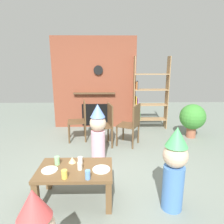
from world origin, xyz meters
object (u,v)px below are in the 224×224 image
(dining_chair_right, at_px, (132,123))
(potted_plant_tall, at_px, (192,118))
(paper_plate_rear, at_px, (50,170))
(dining_chair_middle, at_px, (106,123))
(paper_cup_far_right, at_px, (57,161))
(paper_cup_far_left, at_px, (88,175))
(child_in_pink, at_px, (174,167))
(birthday_cake_slice, at_px, (72,160))
(dining_chair_left, at_px, (81,118))
(paper_cup_near_right, at_px, (80,166))
(paper_plate_front, at_px, (101,169))
(coffee_table, at_px, (75,174))
(bookshelf, at_px, (148,97))
(child_by_the_chairs, at_px, (98,131))
(paper_cup_center, at_px, (80,161))
(paper_cup_near_left, at_px, (64,174))

(dining_chair_right, relative_size, potted_plant_tall, 1.12)
(paper_plate_rear, bearing_deg, dining_chair_middle, 69.31)
(dining_chair_middle, bearing_deg, paper_cup_far_right, 56.57)
(paper_cup_far_left, height_order, dining_chair_middle, dining_chair_middle)
(paper_cup_far_right, xyz_separation_m, child_in_pink, (1.44, -0.28, 0.05))
(birthday_cake_slice, xyz_separation_m, dining_chair_left, (-0.15, 1.93, 0.03))
(paper_cup_near_right, xyz_separation_m, paper_plate_front, (0.26, -0.01, -0.04))
(paper_cup_far_left, distance_m, dining_chair_middle, 1.99)
(paper_cup_near_right, height_order, paper_plate_front, paper_cup_near_right)
(paper_cup_far_right, bearing_deg, paper_plate_front, -14.21)
(coffee_table, height_order, child_in_pink, child_in_pink)
(birthday_cake_slice, xyz_separation_m, dining_chair_middle, (0.43, 1.59, 0.03))
(bookshelf, distance_m, paper_cup_far_left, 3.42)
(paper_cup_far_right, distance_m, dining_chair_right, 2.00)
(dining_chair_left, xyz_separation_m, dining_chair_right, (1.13, -0.35, 0.00))
(child_in_pink, xyz_separation_m, potted_plant_tall, (1.21, 2.37, -0.07))
(paper_cup_far_right, xyz_separation_m, dining_chair_right, (1.17, 1.63, 0.01))
(paper_cup_far_left, xyz_separation_m, child_by_the_chairs, (0.05, 1.31, 0.05))
(bookshelf, distance_m, birthday_cake_slice, 3.18)
(child_by_the_chairs, bearing_deg, child_in_pink, 49.68)
(paper_plate_front, bearing_deg, dining_chair_middle, 88.68)
(paper_cup_center, distance_m, dining_chair_left, 2.00)
(paper_cup_near_left, height_order, child_by_the_chairs, child_by_the_chairs)
(paper_cup_near_right, bearing_deg, dining_chair_middle, 80.25)
(bookshelf, relative_size, paper_cup_near_right, 19.97)
(bookshelf, xyz_separation_m, dining_chair_right, (-0.56, -1.17, -0.35))
(paper_cup_near_right, xyz_separation_m, paper_cup_far_right, (-0.31, 0.13, 0.01))
(bookshelf, xyz_separation_m, paper_cup_near_right, (-1.41, -2.94, -0.37))
(paper_cup_near_right, distance_m, potted_plant_tall, 3.22)
(paper_cup_near_left, bearing_deg, paper_plate_rear, 142.22)
(paper_cup_near_right, relative_size, paper_plate_rear, 0.48)
(coffee_table, distance_m, dining_chair_left, 2.10)
(paper_cup_far_right, bearing_deg, child_by_the_chairs, 63.59)
(coffee_table, relative_size, dining_chair_right, 1.04)
(paper_cup_center, height_order, dining_chair_right, dining_chair_right)
(paper_cup_center, bearing_deg, paper_plate_rear, -157.74)
(potted_plant_tall, bearing_deg, paper_cup_near_left, -135.87)
(coffee_table, xyz_separation_m, paper_cup_near_left, (-0.08, -0.22, 0.13))
(paper_cup_center, bearing_deg, dining_chair_right, 62.00)
(coffee_table, relative_size, dining_chair_middle, 1.04)
(paper_plate_rear, relative_size, birthday_cake_slice, 1.97)
(bookshelf, bearing_deg, paper_plate_front, -111.26)
(paper_plate_rear, relative_size, child_by_the_chairs, 0.19)
(bookshelf, height_order, dining_chair_middle, bookshelf)
(coffee_table, distance_m, potted_plant_tall, 3.25)
(paper_cup_far_left, height_order, birthday_cake_slice, paper_cup_far_left)
(dining_chair_right, height_order, potted_plant_tall, dining_chair_right)
(paper_plate_front, xyz_separation_m, child_by_the_chairs, (-0.09, 1.12, 0.10))
(dining_chair_left, bearing_deg, potted_plant_tall, 172.61)
(child_by_the_chairs, bearing_deg, paper_cup_far_right, -13.96)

